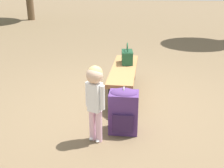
% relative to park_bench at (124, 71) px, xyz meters
% --- Properties ---
extents(ground_plane, '(40.00, 40.00, 0.00)m').
position_rel_park_bench_xyz_m(ground_plane, '(0.52, -0.04, -0.39)').
color(ground_plane, brown).
rests_on(ground_plane, ground).
extents(park_bench, '(1.62, 0.48, 0.45)m').
position_rel_park_bench_xyz_m(park_bench, '(0.00, 0.00, 0.00)').
color(park_bench, '#9E6B3D').
rests_on(park_bench, ground).
extents(handbag, '(0.33, 0.21, 0.37)m').
position_rel_park_bench_xyz_m(handbag, '(-0.26, 0.05, 0.18)').
color(handbag, '#1E4C2D').
rests_on(handbag, park_bench).
extents(child_standing, '(0.19, 0.24, 0.95)m').
position_rel_park_bench_xyz_m(child_standing, '(1.50, -0.28, 0.24)').
color(child_standing, '#E5B2C6').
rests_on(child_standing, ground).
extents(backpack_large, '(0.34, 0.37, 0.62)m').
position_rel_park_bench_xyz_m(backpack_large, '(1.26, 0.05, -0.09)').
color(backpack_large, '#4C2D66').
rests_on(backpack_large, ground).
extents(backpack_small, '(0.22, 0.21, 0.30)m').
position_rel_park_bench_xyz_m(backpack_small, '(0.85, -0.06, -0.25)').
color(backpack_small, '#4C2D66').
rests_on(backpack_small, ground).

